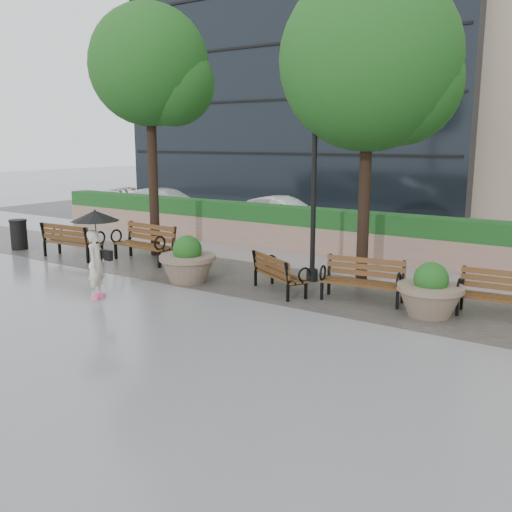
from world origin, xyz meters
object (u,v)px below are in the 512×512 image
Objects in this scene: bench_4 at (503,306)px; bench_3 at (362,289)px; planter_right at (430,295)px; bench_2 at (279,282)px; pedestrian at (96,245)px; car_right at (283,213)px; planter_left at (188,264)px; trash_bin at (19,235)px; bench_1 at (144,251)px; car_left at (167,205)px; lamppost at (314,200)px; bench_0 at (73,248)px.

bench_3 is at bearing -176.30° from bench_4.
bench_3 is 1.54m from planter_right.
bench_2 is 0.89× the size of pedestrian.
car_right is (-8.33, 8.00, 0.19)m from planter_right.
trash_bin is (-7.18, 0.20, 0.00)m from planter_left.
bench_3 is 1.02× the size of bench_4.
car_left reaches higher than bench_1.
bench_4 is 1.36× the size of planter_right.
car_left is (-10.25, 5.85, -1.32)m from lamppost.
planter_left is at bearing -175.11° from bench_4.
bench_3 is at bearing -140.39° from bench_2.
bench_0 is 1.11× the size of bench_4.
car_right is (-9.56, 7.39, 0.34)m from bench_4.
car_right is (4.58, 8.39, 0.17)m from trash_bin.
bench_3 is (1.85, 0.36, 0.02)m from bench_2.
planter_left is at bearing -18.80° from bench_1.
bench_1 is at bearing 10.97° from trash_bin.
bench_0 is 4.65m from planter_left.
car_left is at bearing 141.81° from bench_3.
pedestrian reaches higher than planter_right.
car_right is at bearing 94.46° from bench_1.
bench_2 is at bearing 1.35° from trash_bin.
lamppost is at bearing -61.94° from pedestrian.
pedestrian reaches higher than bench_2.
bench_4 reaches higher than bench_2.
car_left is at bearing 97.75° from car_right.
planter_left reaches higher than planter_right.
bench_0 is at bearing 35.35° from pedestrian.
pedestrian reaches higher than bench_0.
car_left is (-14.76, 6.43, 0.42)m from bench_4.
trash_bin is 6.92m from pedestrian.
lamppost is (2.46, 1.78, 1.55)m from planter_left.
planter_right is 11.55m from car_right.
bench_1 is 8.32m from planter_right.
planter_left is at bearing -1.62° from trash_bin.
bench_1 is 4.97m from bench_2.
car_left reaches higher than bench_4.
planter_left is at bearing 38.95° from bench_2.
bench_4 is (11.61, 0.95, -0.03)m from bench_0.
bench_4 is 0.37× the size of car_left.
bench_1 is (2.07, 0.84, 0.01)m from bench_0.
planter_left is at bearing -174.07° from planter_right.
bench_2 is at bearing 178.45° from bench_0.
pedestrian is at bearing -172.80° from car_right.
bench_0 is 1.42× the size of planter_left.
bench_2 is 2.22m from lamppost.
bench_3 is at bearing -132.23° from car_left.
bench_1 is 1.05× the size of pedestrian.
bench_3 is 0.48× the size of car_right.
car_left is at bearing 150.29° from lamppost.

